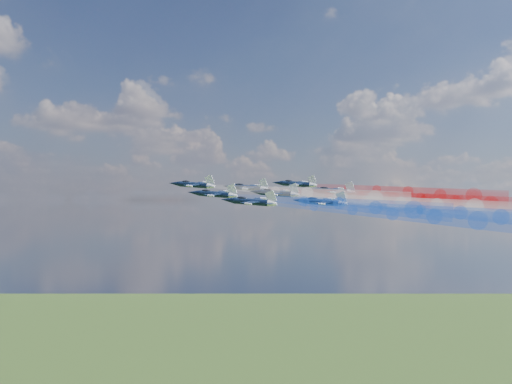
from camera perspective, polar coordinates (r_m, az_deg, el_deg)
jet_lead at (r=157.00m, az=-5.73°, el=0.66°), size 15.99×16.72×5.54m
trail_lead at (r=147.43m, az=4.75°, el=-0.12°), size 31.46×41.43×8.31m
jet_inner_left at (r=145.20m, az=-3.82°, el=-0.20°), size 15.99×16.72×5.54m
trail_inner_left at (r=136.84m, az=7.64°, el=-1.09°), size 31.46×41.43×8.31m
jet_inner_right at (r=161.14m, az=-0.79°, el=0.40°), size 15.99×16.72×5.54m
trail_inner_right at (r=154.00m, az=9.59°, el=-0.36°), size 31.46×41.43×8.31m
jet_outer_left at (r=131.24m, az=-0.44°, el=-0.91°), size 15.99×16.72×5.54m
trail_outer_left at (r=124.93m, az=12.42°, el=-1.91°), size 31.46×41.43×8.31m
jet_center_third at (r=149.80m, az=1.87°, el=-0.12°), size 15.99×16.72×5.54m
trail_center_third at (r=144.23m, az=13.13°, el=-0.96°), size 31.46×41.43×8.31m
jet_outer_right at (r=167.80m, az=3.73°, el=0.74°), size 15.99×16.72×5.54m
trail_outer_right at (r=162.83m, az=13.77°, el=0.02°), size 31.46×41.43×8.31m
jet_rear_left at (r=139.35m, az=6.08°, el=-0.94°), size 15.99×16.72×5.54m
trail_rear_left at (r=136.18m, az=18.25°, el=-1.84°), size 31.46×41.43×8.31m
jet_rear_right at (r=157.01m, az=7.05°, el=0.07°), size 15.99×16.72×5.54m
trail_rear_right at (r=153.95m, az=17.83°, el=-0.71°), size 31.46×41.43×8.31m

